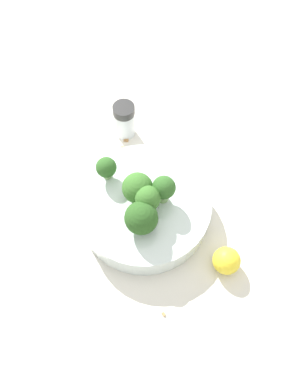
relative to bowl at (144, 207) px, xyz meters
The scene contains 13 objects.
ground_plane 0.03m from the bowl, ahead, with size 3.00×3.00×0.00m, color silver.
bowl is the anchor object (origin of this frame).
broccoli_floret_0 0.06m from the bowl, 73.71° to the left, with size 0.05×0.05×0.06m.
broccoli_floret_1 0.07m from the bowl, 153.81° to the right, with size 0.05×0.05×0.06m.
broccoli_floret_2 0.06m from the bowl, 128.77° to the right, with size 0.04×0.04×0.06m.
broccoli_floret_3 0.09m from the bowl, 84.68° to the left, with size 0.03×0.03×0.05m.
broccoli_floret_4 0.07m from the bowl, 52.86° to the right, with size 0.04×0.04×0.06m.
pepper_shaker 0.18m from the bowl, 43.27° to the left, with size 0.04×0.04×0.08m.
lemon_wedge 0.16m from the bowl, 94.18° to the right, with size 0.05×0.05×0.05m, color yellow.
almond_crumb_0 0.13m from the bowl, 27.72° to the left, with size 0.01×0.00×0.01m, color tan.
almond_crumb_1 0.15m from the bowl, 47.98° to the left, with size 0.01×0.00×0.01m, color tan.
almond_crumb_2 0.16m from the bowl, 44.01° to the left, with size 0.01×0.01×0.01m, color olive.
almond_crumb_3 0.18m from the bowl, 138.67° to the right, with size 0.01×0.00×0.01m, color #AD7F4C.
Camera 1 is at (-0.24, -0.15, 0.60)m, focal length 35.00 mm.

